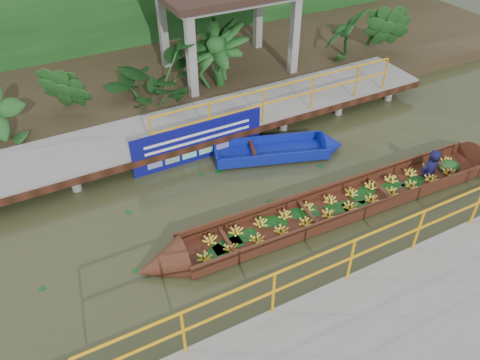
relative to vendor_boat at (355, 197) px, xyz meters
name	(u,v)px	position (x,y,z in m)	size (l,w,h in m)	color
ground	(234,217)	(-2.78, 0.91, -0.20)	(80.00, 80.00, 0.00)	#292F17
land_strip	(134,79)	(-2.78, 8.41, 0.02)	(30.00, 8.00, 0.45)	#2E2617
far_dock	(178,129)	(-2.76, 4.34, 0.27)	(16.00, 2.06, 1.66)	slate
near_dock	(394,333)	(-1.78, -3.29, 0.10)	(18.00, 2.40, 1.73)	slate
foliage_backdrop	(106,5)	(-2.78, 10.91, 1.80)	(30.00, 0.80, 4.00)	#133A12
vendor_boat	(355,197)	(0.00, 0.00, 0.00)	(10.12, 1.37, 2.01)	#39170F
moored_blue_boat	(302,149)	(0.04, 2.35, -0.05)	(3.65, 1.96, 0.85)	#0D1A91
blue_banner	(199,142)	(-2.55, 3.39, 0.35)	(3.66, 0.04, 1.14)	navy
tropical_plants	(211,61)	(-0.87, 6.21, 1.15)	(14.45, 1.45, 1.82)	#133A12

